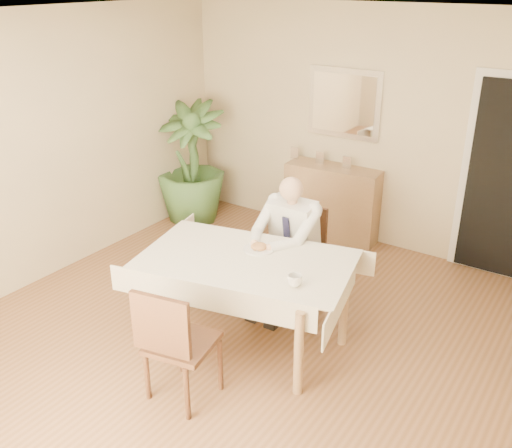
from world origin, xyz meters
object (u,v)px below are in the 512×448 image
Objects in this scene: chair_far at (300,247)px; potted_palm at (191,163)px; coffee_mug at (295,281)px; seated_man at (284,239)px; chair_near at (174,340)px; dining_table at (246,268)px; sideboard at (332,202)px.

potted_palm is at bearing 155.02° from chair_far.
chair_far reaches higher than coffee_mug.
chair_far is 0.60× the size of potted_palm.
chair_far is 0.35m from seated_man.
coffee_mug is 3.18m from potted_palm.
potted_palm is at bearing 143.90° from coffee_mug.
chair_far is at bearing -22.46° from potted_palm.
seated_man is 0.84× the size of potted_palm.
coffee_mug is at bearing 45.56° from chair_near.
chair_near is 3.36m from potted_palm.
chair_far is at bearing 80.06° from chair_near.
chair_far is 0.71× the size of seated_man.
dining_table is 17.15× the size of coffee_mug.
chair_far is at bearing 117.77° from coffee_mug.
potted_palm is at bearing 150.96° from seated_man.
sideboard is (-0.34, 1.34, -0.07)m from chair_far.
potted_palm reaches higher than sideboard.
chair_near is 0.63× the size of potted_palm.
coffee_mug is (0.51, 0.78, 0.27)m from chair_near.
sideboard is (-0.34, 1.62, -0.26)m from seated_man.
potted_palm reaches higher than coffee_mug.
chair_near is (0.04, -1.81, 0.03)m from chair_far.
chair_near reaches higher than chair_far.
potted_palm is at bearing 126.91° from dining_table.
dining_table is 1.55× the size of seated_man.
sideboard is (-0.34, 2.22, -0.24)m from dining_table.
coffee_mug is (0.55, -0.16, 0.13)m from dining_table.
dining_table is 0.58m from coffee_mug.
dining_table is 1.79× the size of sideboard.
chair_near is at bearing -100.59° from dining_table.
chair_far reaches higher than sideboard.
dining_table is at bearing -90.00° from seated_man.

